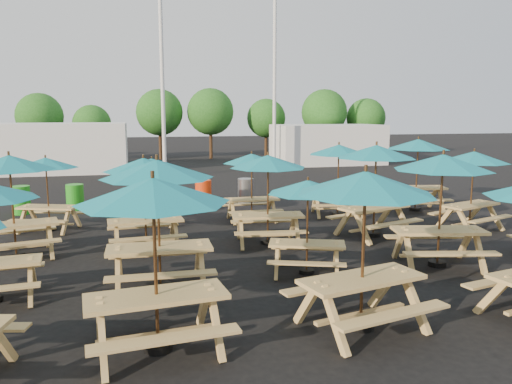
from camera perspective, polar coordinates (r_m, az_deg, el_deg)
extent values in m
plane|color=black|center=(13.36, 1.47, -5.65)|extent=(120.00, 120.00, 0.00)
cube|color=tan|center=(13.04, -25.92, -3.39)|extent=(2.04, 1.17, 0.06)
cube|color=tan|center=(12.42, -25.77, -5.43)|extent=(1.93, 0.70, 0.04)
cube|color=tan|center=(13.79, -25.88, -4.06)|extent=(1.93, 0.70, 0.04)
cylinder|color=black|center=(13.20, -25.70, -6.51)|extent=(0.38, 0.38, 0.11)
cylinder|color=brown|center=(12.96, -26.05, -1.50)|extent=(0.05, 0.05, 2.45)
cone|color=teal|center=(12.83, -26.37, 3.05)|extent=(2.49, 2.49, 0.34)
cube|color=tan|center=(15.60, -22.62, -1.61)|extent=(1.81, 1.17, 0.06)
cube|color=tan|center=(15.12, -23.67, -3.04)|extent=(1.67, 0.77, 0.04)
cube|color=tan|center=(16.19, -21.53, -2.16)|extent=(1.67, 0.77, 0.04)
cylinder|color=black|center=(15.73, -22.48, -3.92)|extent=(0.34, 0.34, 0.09)
cylinder|color=brown|center=(15.54, -22.71, -0.22)|extent=(0.04, 0.04, 2.15)
cone|color=teal|center=(15.43, -22.91, 3.11)|extent=(2.31, 2.31, 0.30)
cube|color=tan|center=(7.36, -11.31, -11.61)|extent=(2.06, 1.00, 0.07)
cube|color=tan|center=(6.82, -10.26, -16.22)|extent=(2.00, 0.51, 0.04)
cube|color=tan|center=(8.15, -12.04, -11.96)|extent=(2.00, 0.51, 0.04)
cylinder|color=black|center=(7.66, -11.13, -16.95)|extent=(0.40, 0.40, 0.11)
cylinder|color=brown|center=(7.21, -11.42, -8.24)|extent=(0.05, 0.05, 2.54)
cone|color=teal|center=(6.97, -11.70, 0.19)|extent=(2.38, 2.38, 0.35)
cube|color=tan|center=(9.83, -10.98, -6.28)|extent=(2.00, 0.78, 0.07)
cube|color=tan|center=(9.22, -10.75, -9.39)|extent=(1.99, 0.29, 0.04)
cube|color=tan|center=(10.62, -11.07, -6.92)|extent=(1.99, 0.29, 0.04)
cylinder|color=black|center=(10.06, -10.85, -10.48)|extent=(0.40, 0.40, 0.11)
cylinder|color=brown|center=(9.72, -11.06, -3.70)|extent=(0.05, 0.05, 2.55)
cone|color=teal|center=(9.55, -11.26, 2.61)|extent=(2.16, 2.16, 0.35)
cube|color=tan|center=(12.69, -12.52, -3.18)|extent=(1.87, 0.86, 0.06)
cube|color=tan|center=(12.11, -12.16, -5.18)|extent=(1.83, 0.41, 0.04)
cube|color=tan|center=(13.41, -12.76, -3.83)|extent=(1.83, 0.41, 0.04)
cylinder|color=black|center=(12.86, -12.41, -6.22)|extent=(0.36, 0.36, 0.10)
cylinder|color=brown|center=(12.61, -12.58, -1.34)|extent=(0.04, 0.04, 2.32)
cone|color=teal|center=(12.48, -12.74, 3.09)|extent=(2.12, 2.12, 0.32)
cube|color=tan|center=(15.56, -11.68, -1.25)|extent=(1.71, 1.01, 0.05)
cube|color=tan|center=(15.05, -12.16, -2.61)|extent=(1.60, 0.63, 0.04)
cube|color=tan|center=(16.17, -11.17, -1.78)|extent=(1.60, 0.63, 0.04)
cylinder|color=black|center=(15.68, -11.61, -3.46)|extent=(0.32, 0.32, 0.09)
cylinder|color=brown|center=(15.50, -11.72, 0.08)|extent=(0.04, 0.04, 2.05)
cone|color=teal|center=(15.40, -11.83, 3.25)|extent=(2.11, 2.11, 0.28)
cube|color=tan|center=(8.09, 12.03, -9.70)|extent=(2.12, 1.23, 0.07)
cube|color=tan|center=(7.69, 15.46, -13.41)|extent=(2.00, 0.74, 0.04)
cube|color=tan|center=(8.74, 8.91, -10.40)|extent=(2.00, 0.74, 0.04)
cylinder|color=black|center=(8.36, 11.85, -14.66)|extent=(0.40, 0.40, 0.11)
cylinder|color=brown|center=(7.96, 12.14, -6.61)|extent=(0.05, 0.05, 2.54)
cone|color=teal|center=(7.74, 12.40, 1.06)|extent=(2.59, 2.59, 0.35)
cube|color=tan|center=(10.64, 5.85, -5.90)|extent=(1.70, 1.11, 0.05)
cube|color=tan|center=(10.16, 5.79, -8.14)|extent=(1.57, 0.74, 0.04)
cube|color=tan|center=(11.27, 5.86, -6.40)|extent=(1.57, 0.74, 0.04)
cylinder|color=black|center=(10.82, 5.79, -9.02)|extent=(0.32, 0.32, 0.09)
cylinder|color=brown|center=(10.56, 5.88, -4.00)|extent=(0.04, 0.04, 2.03)
cone|color=teal|center=(10.40, 5.95, 0.59)|extent=(2.18, 2.18, 0.28)
cube|color=tan|center=(12.95, 1.35, -2.69)|extent=(1.91, 0.92, 0.06)
cube|color=tan|center=(12.37, 1.78, -4.66)|extent=(1.85, 0.46, 0.04)
cube|color=tan|center=(13.67, 0.96, -3.34)|extent=(1.85, 0.46, 0.04)
cylinder|color=black|center=(13.11, 1.34, -5.70)|extent=(0.37, 0.37, 0.10)
cylinder|color=brown|center=(12.87, 1.36, -0.87)|extent=(0.04, 0.04, 2.35)
cone|color=teal|center=(12.74, 1.38, 3.52)|extent=(2.19, 2.19, 0.33)
cube|color=tan|center=(15.72, -0.50, -0.83)|extent=(1.69, 0.67, 0.06)
cube|color=tan|center=(15.18, 0.04, -2.23)|extent=(1.68, 0.25, 0.04)
cube|color=tan|center=(16.36, -0.99, -1.41)|extent=(1.68, 0.25, 0.04)
cylinder|color=black|center=(15.85, -0.49, -3.13)|extent=(0.34, 0.34, 0.09)
cylinder|color=brown|center=(15.66, -0.50, 0.55)|extent=(0.04, 0.04, 2.15)
cone|color=teal|center=(15.56, -0.50, 3.86)|extent=(1.83, 1.83, 0.30)
cube|color=tan|center=(10.00, 26.53, -8.94)|extent=(1.88, 0.65, 0.04)
cube|color=tan|center=(11.78, 20.19, -4.15)|extent=(2.10, 1.16, 0.07)
cube|color=tan|center=(11.20, 21.45, -6.57)|extent=(1.99, 0.68, 0.04)
cube|color=tan|center=(12.51, 18.90, -4.83)|extent=(1.99, 0.68, 0.04)
cylinder|color=black|center=(11.97, 19.99, -7.69)|extent=(0.40, 0.40, 0.11)
cylinder|color=brown|center=(11.69, 20.31, -2.00)|extent=(0.05, 0.05, 2.53)
cone|color=teal|center=(11.54, 20.60, 3.20)|extent=(2.53, 2.53, 0.35)
cube|color=tan|center=(14.09, 13.36, -1.70)|extent=(2.14, 1.38, 0.07)
cube|color=tan|center=(13.66, 15.49, -3.50)|extent=(1.98, 0.90, 0.04)
cube|color=tan|center=(14.67, 11.29, -2.49)|extent=(1.98, 0.90, 0.04)
cylinder|color=black|center=(14.25, 13.25, -4.73)|extent=(0.40, 0.40, 0.11)
cylinder|color=brown|center=(14.02, 13.43, 0.13)|extent=(0.05, 0.05, 2.55)
cone|color=teal|center=(13.90, 13.59, 4.52)|extent=(2.73, 2.73, 0.36)
cube|color=tan|center=(16.80, 9.32, -0.06)|extent=(1.96, 1.04, 0.06)
cube|color=tan|center=(16.19, 9.82, -1.49)|extent=(1.88, 0.58, 0.04)
cube|color=tan|center=(17.51, 8.82, -0.67)|extent=(1.88, 0.58, 0.04)
cylinder|color=black|center=(16.92, 9.26, -2.45)|extent=(0.37, 0.37, 0.10)
cylinder|color=brown|center=(16.74, 9.36, 1.38)|extent=(0.05, 0.05, 2.38)
cone|color=teal|center=(16.63, 9.45, 4.81)|extent=(2.33, 2.33, 0.33)
cube|color=tan|center=(15.76, 23.33, -1.36)|extent=(1.95, 1.27, 0.06)
cube|color=tan|center=(15.45, 25.30, -2.78)|extent=(1.80, 0.84, 0.04)
cube|color=tan|center=(16.18, 21.32, -2.03)|extent=(1.80, 0.84, 0.04)
cylinder|color=black|center=(15.89, 23.17, -3.83)|extent=(0.36, 0.36, 0.10)
cylinder|color=brown|center=(15.69, 23.42, 0.13)|extent=(0.04, 0.04, 2.32)
cone|color=teal|center=(15.58, 23.65, 3.69)|extent=(2.49, 2.49, 0.32)
cube|color=tan|center=(18.24, 17.83, 0.48)|extent=(2.08, 1.12, 0.07)
cube|color=tan|center=(17.62, 18.58, -0.89)|extent=(1.99, 0.64, 0.04)
cube|color=tan|center=(18.96, 17.03, -0.14)|extent=(1.99, 0.64, 0.04)
cylinder|color=black|center=(18.36, 17.71, -1.85)|extent=(0.39, 0.39, 0.11)
cylinder|color=brown|center=(18.18, 17.90, 1.88)|extent=(0.05, 0.05, 2.52)
cone|color=teal|center=(18.09, 18.06, 5.22)|extent=(2.48, 2.48, 0.35)
cylinder|color=#21951B|center=(18.60, -25.25, -0.83)|extent=(0.59, 0.59, 0.95)
cylinder|color=#21951B|center=(18.31, -19.97, -0.65)|extent=(0.59, 0.59, 0.95)
cylinder|color=#ED390D|center=(18.45, -11.36, -0.21)|extent=(0.59, 0.59, 0.95)
cylinder|color=#ED390D|center=(18.39, -6.03, -0.12)|extent=(0.59, 0.59, 0.95)
cylinder|color=gray|center=(18.72, -1.18, 0.10)|extent=(0.59, 0.59, 0.95)
cylinder|color=silver|center=(26.66, -10.72, 14.52)|extent=(0.20, 0.20, 12.00)
cylinder|color=silver|center=(29.66, 2.14, 14.09)|extent=(0.20, 0.20, 12.00)
cube|color=silver|center=(30.93, -22.01, 4.70)|extent=(8.00, 4.00, 2.80)
cube|color=silver|center=(33.87, 8.13, 5.42)|extent=(7.00, 4.00, 2.60)
cylinder|color=#382314|center=(37.04, -23.29, 4.73)|extent=(0.24, 0.24, 2.14)
sphere|color=#1E5919|center=(36.97, -23.49, 7.95)|extent=(3.11, 3.11, 3.11)
cylinder|color=#382314|center=(36.37, -18.12, 4.67)|extent=(0.24, 0.24, 1.78)
sphere|color=#1E5919|center=(36.29, -18.25, 7.41)|extent=(2.59, 2.59, 2.59)
cylinder|color=#382314|center=(37.31, -10.86, 5.46)|extent=(0.24, 0.24, 2.31)
sphere|color=#1E5919|center=(37.25, -10.97, 8.92)|extent=(3.36, 3.36, 3.36)
cylinder|color=#382314|center=(37.19, -5.18, 5.60)|extent=(0.24, 0.24, 2.35)
sphere|color=#1E5919|center=(37.12, -5.23, 9.13)|extent=(3.41, 3.41, 3.41)
cylinder|color=#382314|center=(38.44, 1.16, 5.50)|extent=(0.24, 0.24, 2.02)
sphere|color=#1E5919|center=(38.37, 1.17, 8.44)|extent=(2.94, 2.94, 2.94)
cylinder|color=#382314|center=(37.95, 7.74, 5.60)|extent=(0.24, 0.24, 2.32)
sphere|color=#1E5919|center=(37.89, 7.81, 9.04)|extent=(3.38, 3.38, 3.38)
cylinder|color=#382314|center=(39.32, 12.36, 5.38)|extent=(0.24, 0.24, 2.03)
sphere|color=#1E5919|center=(39.25, 12.46, 8.27)|extent=(2.95, 2.95, 2.95)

